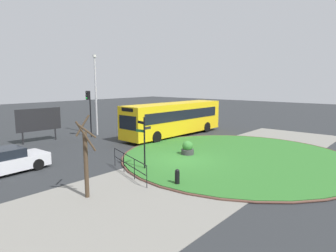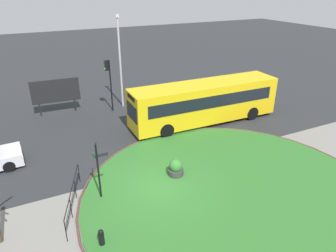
# 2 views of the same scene
# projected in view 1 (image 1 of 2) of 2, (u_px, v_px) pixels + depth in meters

# --- Properties ---
(ground) EXTENTS (120.00, 120.00, 0.00)m
(ground) POSITION_uv_depth(u_px,v_px,m) (182.00, 161.00, 18.13)
(ground) COLOR #282B2D
(sidewalk_paving) EXTENTS (32.00, 7.57, 0.02)m
(sidewalk_paving) POSITION_uv_depth(u_px,v_px,m) (212.00, 168.00, 16.69)
(sidewalk_paving) COLOR gray
(sidewalk_paving) RESTS_ON ground
(grass_island) EXTENTS (14.80, 14.80, 0.10)m
(grass_island) POSITION_uv_depth(u_px,v_px,m) (236.00, 156.00, 19.12)
(grass_island) COLOR #2D6B28
(grass_island) RESTS_ON ground
(grass_kerb_ring) EXTENTS (15.11, 15.11, 0.11)m
(grass_kerb_ring) POSITION_uv_depth(u_px,v_px,m) (236.00, 156.00, 19.12)
(grass_kerb_ring) COLOR brown
(grass_kerb_ring) RESTS_ON ground
(signpost_directional) EXTENTS (0.61, 0.71, 3.01)m
(signpost_directional) POSITION_uv_depth(u_px,v_px,m) (144.00, 139.00, 16.13)
(signpost_directional) COLOR black
(signpost_directional) RESTS_ON ground
(bollard_foreground) EXTENTS (0.24, 0.24, 0.82)m
(bollard_foreground) POSITION_uv_depth(u_px,v_px,m) (177.00, 177.00, 13.79)
(bollard_foreground) COLOR black
(bollard_foreground) RESTS_ON ground
(railing_grass_edge) EXTENTS (1.36, 4.00, 1.10)m
(railing_grass_edge) POSITION_uv_depth(u_px,v_px,m) (129.00, 163.00, 15.15)
(railing_grass_edge) COLOR black
(railing_grass_edge) RESTS_ON ground
(bus_yellow) EXTENTS (11.25, 2.70, 3.02)m
(bus_yellow) POSITION_uv_depth(u_px,v_px,m) (174.00, 118.00, 26.61)
(bus_yellow) COLOR yellow
(bus_yellow) RESTS_ON ground
(car_near_lane) EXTENTS (4.22, 2.05, 1.37)m
(car_near_lane) POSITION_uv_depth(u_px,v_px,m) (6.00, 161.00, 15.70)
(car_near_lane) COLOR silver
(car_near_lane) RESTS_ON ground
(traffic_light_far) EXTENTS (0.49, 0.27, 4.16)m
(traffic_light_far) POSITION_uv_depth(u_px,v_px,m) (89.00, 104.00, 25.57)
(traffic_light_far) COLOR black
(traffic_light_far) RESTS_ON ground
(lamppost_tall) EXTENTS (0.32, 0.32, 7.37)m
(lamppost_tall) POSITION_uv_depth(u_px,v_px,m) (96.00, 92.00, 26.72)
(lamppost_tall) COLOR #B7B7BC
(lamppost_tall) RESTS_ON ground
(billboard_left) EXTENTS (3.64, 0.36, 2.80)m
(billboard_left) POSITION_uv_depth(u_px,v_px,m) (39.00, 120.00, 23.68)
(billboard_left) COLOR black
(billboard_left) RESTS_ON ground
(planter_near_signpost) EXTENTS (0.84, 0.84, 1.02)m
(planter_near_signpost) POSITION_uv_depth(u_px,v_px,m) (188.00, 149.00, 19.42)
(planter_near_signpost) COLOR #383838
(planter_near_signpost) RESTS_ON ground
(street_tree_bare) EXTENTS (0.94, 0.95, 3.54)m
(street_tree_bare) POSITION_uv_depth(u_px,v_px,m) (86.00, 159.00, 12.13)
(street_tree_bare) COLOR #423323
(street_tree_bare) RESTS_ON ground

